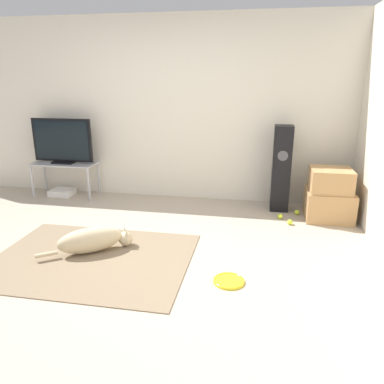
# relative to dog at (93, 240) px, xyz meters

# --- Properties ---
(ground_plane) EXTENTS (12.00, 12.00, 0.00)m
(ground_plane) POSITION_rel_dog_xyz_m (0.33, -0.10, -0.14)
(ground_plane) COLOR #B2A38E
(wall_back) EXTENTS (8.00, 0.06, 2.55)m
(wall_back) POSITION_rel_dog_xyz_m (0.33, 2.00, 1.14)
(wall_back) COLOR silver
(wall_back) RESTS_ON ground_plane
(area_rug) EXTENTS (1.95, 1.48, 0.01)m
(area_rug) POSITION_rel_dog_xyz_m (0.04, -0.15, -0.13)
(area_rug) COLOR #847056
(area_rug) RESTS_ON ground_plane
(dog) EXTENTS (0.83, 0.61, 0.26)m
(dog) POSITION_rel_dog_xyz_m (0.00, 0.00, 0.00)
(dog) COLOR beige
(dog) RESTS_ON area_rug
(frisbee) EXTENTS (0.28, 0.28, 0.03)m
(frisbee) POSITION_rel_dog_xyz_m (1.43, -0.34, -0.12)
(frisbee) COLOR yellow
(frisbee) RESTS_ON ground_plane
(cardboard_box_lower) EXTENTS (0.57, 0.52, 0.37)m
(cardboard_box_lower) POSITION_rel_dog_xyz_m (2.54, 1.43, 0.05)
(cardboard_box_lower) COLOR tan
(cardboard_box_lower) RESTS_ON ground_plane
(cardboard_box_upper) EXTENTS (0.49, 0.45, 0.29)m
(cardboard_box_upper) POSITION_rel_dog_xyz_m (2.52, 1.41, 0.38)
(cardboard_box_upper) COLOR tan
(cardboard_box_upper) RESTS_ON cardboard_box_lower
(floor_speaker) EXTENTS (0.24, 0.24, 1.14)m
(floor_speaker) POSITION_rel_dog_xyz_m (1.93, 1.67, 0.43)
(floor_speaker) COLOR black
(floor_speaker) RESTS_ON ground_plane
(tv_stand) EXTENTS (0.95, 0.41, 0.51)m
(tv_stand) POSITION_rel_dog_xyz_m (-1.21, 1.71, 0.30)
(tv_stand) COLOR #A8A8AD
(tv_stand) RESTS_ON ground_plane
(tv) EXTENTS (0.91, 0.20, 0.65)m
(tv) POSITION_rel_dog_xyz_m (-1.21, 1.72, 0.69)
(tv) COLOR black
(tv) RESTS_ON tv_stand
(tennis_ball_by_boxes) EXTENTS (0.07, 0.07, 0.07)m
(tennis_ball_by_boxes) POSITION_rel_dog_xyz_m (2.16, 1.50, -0.10)
(tennis_ball_by_boxes) COLOR #C6E033
(tennis_ball_by_boxes) RESTS_ON ground_plane
(tennis_ball_near_speaker) EXTENTS (0.07, 0.07, 0.07)m
(tennis_ball_near_speaker) POSITION_rel_dog_xyz_m (2.05, 1.13, -0.10)
(tennis_ball_near_speaker) COLOR #C6E033
(tennis_ball_near_speaker) RESTS_ON ground_plane
(tennis_ball_loose_on_carpet) EXTENTS (0.07, 0.07, 0.07)m
(tennis_ball_loose_on_carpet) POSITION_rel_dog_xyz_m (1.94, 1.31, -0.10)
(tennis_ball_loose_on_carpet) COLOR #C6E033
(tennis_ball_loose_on_carpet) RESTS_ON ground_plane
(game_console) EXTENTS (0.33, 0.29, 0.09)m
(game_console) POSITION_rel_dog_xyz_m (-1.30, 1.71, -0.09)
(game_console) COLOR white
(game_console) RESTS_ON ground_plane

